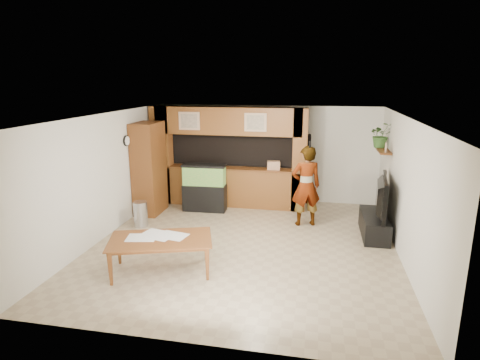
% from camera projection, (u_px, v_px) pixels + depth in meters
% --- Properties ---
extents(floor, '(6.50, 6.50, 0.00)m').
position_uv_depth(floor, '(245.00, 244.00, 8.21)').
color(floor, tan).
rests_on(floor, ground).
extents(ceiling, '(6.50, 6.50, 0.00)m').
position_uv_depth(ceiling, '(245.00, 116.00, 7.57)').
color(ceiling, white).
rests_on(ceiling, wall_back).
extents(wall_back, '(6.00, 0.00, 6.00)m').
position_uv_depth(wall_back, '(266.00, 153.00, 10.98)').
color(wall_back, beige).
rests_on(wall_back, floor).
extents(wall_left, '(0.00, 6.50, 6.50)m').
position_uv_depth(wall_left, '(105.00, 176.00, 8.45)').
color(wall_left, beige).
rests_on(wall_left, floor).
extents(wall_right, '(0.00, 6.50, 6.50)m').
position_uv_depth(wall_right, '(406.00, 191.00, 7.33)').
color(wall_right, beige).
rests_on(wall_right, floor).
extents(partition, '(4.20, 0.99, 2.60)m').
position_uv_depth(partition, '(228.00, 156.00, 10.57)').
color(partition, brown).
rests_on(partition, floor).
extents(wall_clock, '(0.05, 0.25, 0.25)m').
position_uv_depth(wall_clock, '(127.00, 141.00, 9.25)').
color(wall_clock, black).
rests_on(wall_clock, wall_left).
extents(wall_shelf, '(0.25, 0.90, 0.04)m').
position_uv_depth(wall_shelf, '(383.00, 151.00, 9.12)').
color(wall_shelf, brown).
rests_on(wall_shelf, wall_right).
extents(pantry_cabinet, '(0.57, 0.93, 2.27)m').
position_uv_depth(pantry_cabinet, '(149.00, 168.00, 9.92)').
color(pantry_cabinet, brown).
rests_on(pantry_cabinet, floor).
extents(trash_can, '(0.32, 0.32, 0.58)m').
position_uv_depth(trash_can, '(141.00, 214.00, 9.14)').
color(trash_can, '#B2B2B7').
rests_on(trash_can, floor).
extents(aquarium, '(1.09, 0.41, 1.21)m').
position_uv_depth(aquarium, '(205.00, 188.00, 10.18)').
color(aquarium, black).
rests_on(aquarium, floor).
extents(tv_stand, '(0.51, 1.40, 0.47)m').
position_uv_depth(tv_stand, '(374.00, 225.00, 8.62)').
color(tv_stand, black).
rests_on(tv_stand, floor).
extents(television, '(0.36, 1.48, 0.84)m').
position_uv_depth(television, '(377.00, 196.00, 8.46)').
color(television, black).
rests_on(television, tv_stand).
extents(photo_frame, '(0.05, 0.16, 0.21)m').
position_uv_depth(photo_frame, '(386.00, 147.00, 8.81)').
color(photo_frame, tan).
rests_on(photo_frame, wall_shelf).
extents(potted_plant, '(0.64, 0.59, 0.60)m').
position_uv_depth(potted_plant, '(381.00, 135.00, 9.35)').
color(potted_plant, '#335B24').
rests_on(potted_plant, wall_shelf).
extents(person, '(0.78, 0.63, 1.85)m').
position_uv_depth(person, '(306.00, 186.00, 9.09)').
color(person, '#A28958').
rests_on(person, floor).
extents(microphone, '(0.04, 0.10, 0.17)m').
position_uv_depth(microphone, '(310.00, 145.00, 8.69)').
color(microphone, black).
rests_on(microphone, person).
extents(dining_table, '(1.96, 1.46, 0.61)m').
position_uv_depth(dining_table, '(161.00, 256.00, 6.95)').
color(dining_table, brown).
rests_on(dining_table, floor).
extents(newspaper_a, '(0.56, 0.46, 0.01)m').
position_uv_depth(newspaper_a, '(141.00, 238.00, 6.95)').
color(newspaper_a, silver).
rests_on(newspaper_a, dining_table).
extents(newspaper_b, '(0.67, 0.55, 0.01)m').
position_uv_depth(newspaper_b, '(158.00, 235.00, 7.07)').
color(newspaper_b, silver).
rests_on(newspaper_b, dining_table).
extents(newspaper_c, '(0.56, 0.46, 0.01)m').
position_uv_depth(newspaper_c, '(173.00, 236.00, 7.03)').
color(newspaper_c, silver).
rests_on(newspaper_c, dining_table).
extents(counter_box, '(0.35, 0.26, 0.21)m').
position_uv_depth(counter_box, '(273.00, 165.00, 10.20)').
color(counter_box, '#AB7D5C').
rests_on(counter_box, partition).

